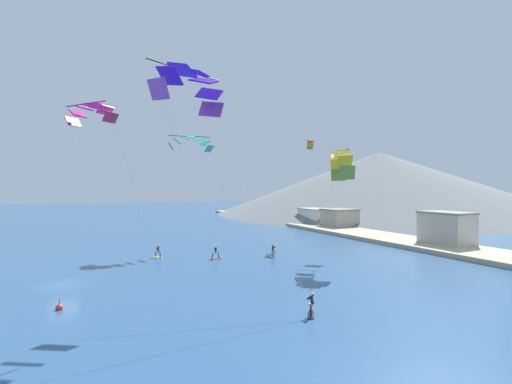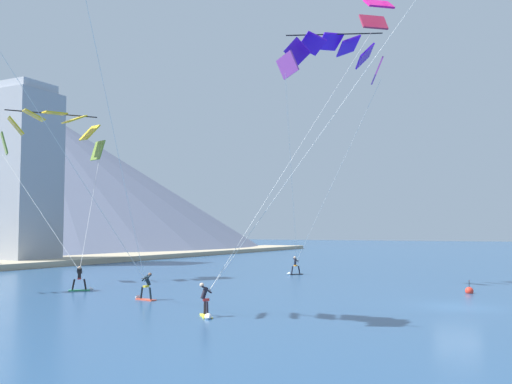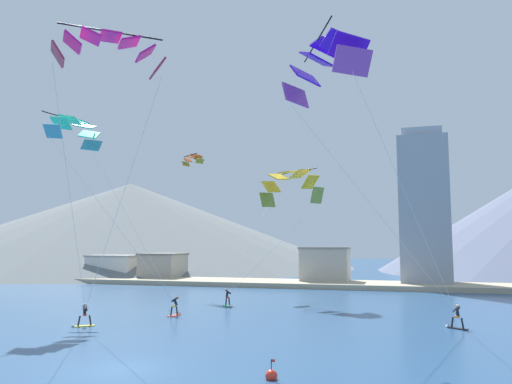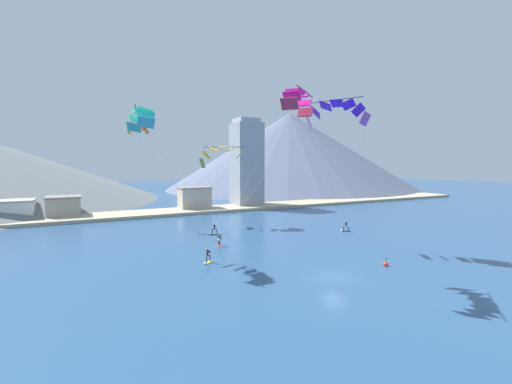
{
  "view_description": "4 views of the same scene",
  "coord_description": "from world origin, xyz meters",
  "px_view_note": "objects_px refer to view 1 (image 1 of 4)",
  "views": [
    {
      "loc": [
        38.27,
        2.61,
        9.51
      ],
      "look_at": [
        2.85,
        19.56,
        9.07
      ],
      "focal_mm": 24.0,
      "sensor_mm": 36.0,
      "label": 1
    },
    {
      "loc": [
        -34.03,
        -4.71,
        4.32
      ],
      "look_at": [
        -2.42,
        11.48,
        6.69
      ],
      "focal_mm": 40.0,
      "sensor_mm": 36.0,
      "label": 2
    },
    {
      "loc": [
        13.48,
        -22.53,
        6.11
      ],
      "look_at": [
        2.71,
        14.47,
        10.19
      ],
      "focal_mm": 35.0,
      "sensor_mm": 36.0,
      "label": 3
    },
    {
      "loc": [
        -22.61,
        -26.27,
        11.47
      ],
      "look_at": [
        -2.07,
        13.14,
        7.72
      ],
      "focal_mm": 24.0,
      "sensor_mm": 36.0,
      "label": 4
    }
  ],
  "objects_px": {
    "kitesurfer_near_trail": "(273,253)",
    "parafoil_kite_mid_center": "(191,85)",
    "kitesurfer_far_left": "(157,254)",
    "kitesurfer_mid_center": "(311,307)",
    "parafoil_kite_distant_high_outer": "(310,144)",
    "parafoil_kite_near_trail": "(341,162)",
    "kitesurfer_near_lead": "(217,255)",
    "parafoil_kite_near_lead": "(191,142)",
    "parafoil_kite_far_left": "(92,113)",
    "race_marker_buoy": "(59,308)"
  },
  "relations": [
    {
      "from": "kitesurfer_mid_center",
      "to": "parafoil_kite_near_trail",
      "type": "relative_size",
      "value": 0.14
    },
    {
      "from": "kitesurfer_far_left",
      "to": "parafoil_kite_distant_high_outer",
      "type": "relative_size",
      "value": 0.47
    },
    {
      "from": "kitesurfer_far_left",
      "to": "parafoil_kite_mid_center",
      "type": "bearing_deg",
      "value": -0.22
    },
    {
      "from": "parafoil_kite_distant_high_outer",
      "to": "race_marker_buoy",
      "type": "bearing_deg",
      "value": -61.51
    },
    {
      "from": "kitesurfer_near_trail",
      "to": "kitesurfer_far_left",
      "type": "distance_m",
      "value": 15.92
    },
    {
      "from": "parafoil_kite_distant_high_outer",
      "to": "race_marker_buoy",
      "type": "xyz_separation_m",
      "value": [
        20.4,
        -37.6,
        -17.32
      ]
    },
    {
      "from": "kitesurfer_mid_center",
      "to": "kitesurfer_far_left",
      "type": "xyz_separation_m",
      "value": [
        -26.84,
        -6.85,
        -0.04
      ]
    },
    {
      "from": "kitesurfer_near_lead",
      "to": "race_marker_buoy",
      "type": "distance_m",
      "value": 21.84
    },
    {
      "from": "parafoil_kite_near_lead",
      "to": "race_marker_buoy",
      "type": "xyz_separation_m",
      "value": [
        23.2,
        -16.64,
        -16.73
      ]
    },
    {
      "from": "parafoil_kite_near_trail",
      "to": "parafoil_kite_distant_high_outer",
      "type": "distance_m",
      "value": 15.6
    },
    {
      "from": "parafoil_kite_distant_high_outer",
      "to": "parafoil_kite_far_left",
      "type": "bearing_deg",
      "value": -74.31
    },
    {
      "from": "parafoil_kite_mid_center",
      "to": "parafoil_kite_distant_high_outer",
      "type": "distance_m",
      "value": 34.94
    },
    {
      "from": "kitesurfer_near_lead",
      "to": "parafoil_kite_distant_high_outer",
      "type": "bearing_deg",
      "value": 110.11
    },
    {
      "from": "kitesurfer_mid_center",
      "to": "kitesurfer_far_left",
      "type": "relative_size",
      "value": 1.04
    },
    {
      "from": "kitesurfer_near_lead",
      "to": "parafoil_kite_far_left",
      "type": "distance_m",
      "value": 23.05
    },
    {
      "from": "kitesurfer_near_trail",
      "to": "parafoil_kite_mid_center",
      "type": "relative_size",
      "value": 0.1
    },
    {
      "from": "parafoil_kite_near_lead",
      "to": "parafoil_kite_far_left",
      "type": "xyz_separation_m",
      "value": [
        12.7,
        -14.31,
        0.8
      ]
    },
    {
      "from": "kitesurfer_near_trail",
      "to": "parafoil_kite_mid_center",
      "type": "xyz_separation_m",
      "value": [
        12.08,
        -14.58,
        17.92
      ]
    },
    {
      "from": "kitesurfer_far_left",
      "to": "parafoil_kite_near_trail",
      "type": "height_order",
      "value": "parafoil_kite_near_trail"
    },
    {
      "from": "kitesurfer_near_lead",
      "to": "kitesurfer_far_left",
      "type": "height_order",
      "value": "kitesurfer_far_left"
    },
    {
      "from": "kitesurfer_near_lead",
      "to": "parafoil_kite_near_lead",
      "type": "distance_m",
      "value": 19.27
    },
    {
      "from": "kitesurfer_near_trail",
      "to": "parafoil_kite_mid_center",
      "type": "height_order",
      "value": "parafoil_kite_mid_center"
    },
    {
      "from": "race_marker_buoy",
      "to": "parafoil_kite_near_trail",
      "type": "bearing_deg",
      "value": 100.74
    },
    {
      "from": "kitesurfer_near_lead",
      "to": "parafoil_kite_distant_high_outer",
      "type": "height_order",
      "value": "parafoil_kite_distant_high_outer"
    },
    {
      "from": "kitesurfer_near_trail",
      "to": "parafoil_kite_near_trail",
      "type": "distance_m",
      "value": 15.54
    },
    {
      "from": "parafoil_kite_near_lead",
      "to": "kitesurfer_mid_center",
      "type": "bearing_deg",
      "value": 0.86
    },
    {
      "from": "kitesurfer_near_trail",
      "to": "kitesurfer_mid_center",
      "type": "height_order",
      "value": "kitesurfer_mid_center"
    },
    {
      "from": "kitesurfer_far_left",
      "to": "parafoil_kite_mid_center",
      "type": "distance_m",
      "value": 25.87
    },
    {
      "from": "kitesurfer_near_lead",
      "to": "kitesurfer_mid_center",
      "type": "relative_size",
      "value": 0.97
    },
    {
      "from": "kitesurfer_near_trail",
      "to": "parafoil_kite_mid_center",
      "type": "bearing_deg",
      "value": -50.37
    },
    {
      "from": "parafoil_kite_far_left",
      "to": "race_marker_buoy",
      "type": "distance_m",
      "value": 20.57
    },
    {
      "from": "kitesurfer_mid_center",
      "to": "parafoil_kite_mid_center",
      "type": "bearing_deg",
      "value": -139.89
    },
    {
      "from": "kitesurfer_far_left",
      "to": "parafoil_kite_near_lead",
      "type": "height_order",
      "value": "parafoil_kite_near_lead"
    },
    {
      "from": "kitesurfer_near_trail",
      "to": "race_marker_buoy",
      "type": "height_order",
      "value": "kitesurfer_near_trail"
    },
    {
      "from": "kitesurfer_near_lead",
      "to": "kitesurfer_far_left",
      "type": "bearing_deg",
      "value": -120.86
    },
    {
      "from": "kitesurfer_mid_center",
      "to": "parafoil_kite_near_trail",
      "type": "height_order",
      "value": "parafoil_kite_near_trail"
    },
    {
      "from": "kitesurfer_mid_center",
      "to": "parafoil_kite_distant_high_outer",
      "type": "distance_m",
      "value": 39.97
    },
    {
      "from": "parafoil_kite_near_trail",
      "to": "parafoil_kite_far_left",
      "type": "distance_m",
      "value": 31.14
    },
    {
      "from": "kitesurfer_mid_center",
      "to": "parafoil_kite_distant_high_outer",
      "type": "bearing_deg",
      "value": 145.58
    },
    {
      "from": "kitesurfer_near_lead",
      "to": "kitesurfer_mid_center",
      "type": "xyz_separation_m",
      "value": [
        22.52,
        -0.38,
        0.04
      ]
    },
    {
      "from": "kitesurfer_far_left",
      "to": "race_marker_buoy",
      "type": "xyz_separation_m",
      "value": [
        17.36,
        -10.28,
        -0.37
      ]
    },
    {
      "from": "kitesurfer_mid_center",
      "to": "parafoil_kite_distant_high_outer",
      "type": "height_order",
      "value": "parafoil_kite_distant_high_outer"
    },
    {
      "from": "parafoil_kite_mid_center",
      "to": "parafoil_kite_far_left",
      "type": "bearing_deg",
      "value": -146.17
    },
    {
      "from": "parafoil_kite_near_trail",
      "to": "parafoil_kite_distant_high_outer",
      "type": "xyz_separation_m",
      "value": [
        -14.18,
        4.77,
        4.42
      ]
    },
    {
      "from": "kitesurfer_near_lead",
      "to": "parafoil_kite_near_lead",
      "type": "height_order",
      "value": "parafoil_kite_near_lead"
    },
    {
      "from": "kitesurfer_near_lead",
      "to": "parafoil_kite_distant_high_outer",
      "type": "relative_size",
      "value": 0.48
    },
    {
      "from": "kitesurfer_mid_center",
      "to": "race_marker_buoy",
      "type": "bearing_deg",
      "value": -118.94
    },
    {
      "from": "kitesurfer_near_lead",
      "to": "parafoil_kite_near_lead",
      "type": "relative_size",
      "value": 0.11
    },
    {
      "from": "race_marker_buoy",
      "to": "parafoil_kite_near_lead",
      "type": "bearing_deg",
      "value": 144.35
    },
    {
      "from": "kitesurfer_mid_center",
      "to": "kitesurfer_far_left",
      "type": "bearing_deg",
      "value": -165.69
    }
  ]
}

